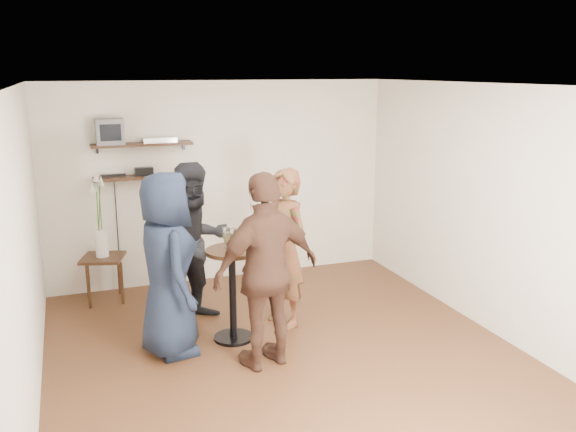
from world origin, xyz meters
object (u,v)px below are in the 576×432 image
Objects in this scene: dvd_deck at (159,140)px; radio at (144,171)px; person_dark at (196,243)px; crt_monitor at (110,131)px; person_plaid at (284,248)px; side_table at (103,264)px; person_navy at (167,265)px; drinks_table at (232,282)px; person_brown at (267,271)px.

radio is at bearing 180.00° from dvd_deck.
dvd_deck is 1.57m from person_dark.
person_dark is at bearing -81.63° from dvd_deck.
crt_monitor reaches higher than radio.
person_plaid is (1.24, -1.61, -0.65)m from radio.
person_navy is at bearing -72.62° from side_table.
crt_monitor is 0.18× the size of person_navy.
person_navy is at bearing -80.31° from crt_monitor.
radio is 0.23× the size of drinks_table.
dvd_deck is (0.58, 0.00, -0.12)m from crt_monitor.
dvd_deck is at bearing -14.08° from person_navy.
radio reaches higher than drinks_table.
person_brown reaches higher than person_navy.
side_table is 0.33× the size of person_dark.
side_table is (-0.57, -0.24, -1.05)m from radio.
crt_monitor is 2.49m from drinks_table.
crt_monitor reaches higher than dvd_deck.
person_dark is (0.38, -1.19, -0.63)m from radio.
crt_monitor reaches higher than person_brown.
side_table is 2.63m from person_brown.
person_navy is (-0.43, -0.70, 0.02)m from person_dark.
radio is at bearing 87.16° from person_dark.
dvd_deck reaches higher than person_dark.
side_table is (-0.77, -0.24, -1.43)m from dvd_deck.
radio is at bearing 108.58° from drinks_table.
drinks_table is at bearing -53.28° from side_table.
radio reaches higher than side_table.
drinks_table is 0.71m from person_dark.
crt_monitor reaches higher than person_plaid.
crt_monitor is 0.55× the size of side_table.
dvd_deck reaches higher than drinks_table.
radio is 1.22m from side_table.
side_table is 1.79m from person_navy.
person_plaid is (1.81, -1.38, 0.40)m from side_table.
person_brown is (0.39, -1.27, 0.04)m from person_dark.
crt_monitor is 0.17× the size of person_brown.
radio is 2.64m from person_brown.
drinks_table is 0.54× the size of person_navy.
crt_monitor reaches higher than drinks_table.
person_plaid is 0.97× the size of person_dark.
person_plaid is 1.32m from person_navy.
person_brown is (0.82, -0.57, 0.02)m from person_navy.
person_navy reaches higher than person_plaid.
crt_monitor is at bearing 3.23° from person_navy.
dvd_deck is 2.70m from person_brown.
person_brown is (0.57, -2.46, -0.97)m from dvd_deck.
side_table is at bearing -162.96° from dvd_deck.
person_plaid is at bearing -46.40° from person_dark.
drinks_table is at bearing -90.00° from person_navy.
person_plaid is at bearing -133.16° from person_brown.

